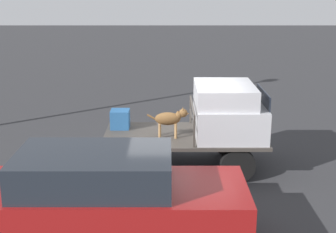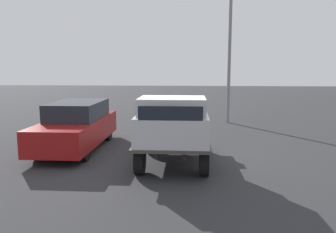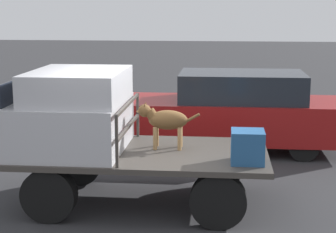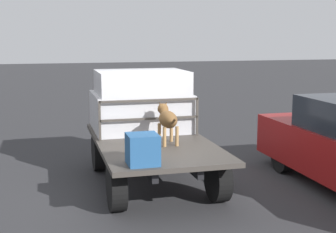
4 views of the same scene
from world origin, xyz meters
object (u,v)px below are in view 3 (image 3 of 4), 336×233
(dog, at_px, (164,120))
(parked_sedan, at_px, (233,111))
(cargo_crate, at_px, (248,147))
(flatbed_truck, at_px, (141,165))

(dog, height_order, parked_sedan, parked_sedan)
(parked_sedan, bearing_deg, dog, 74.82)
(dog, xyz_separation_m, cargo_crate, (-1.23, 0.70, -0.21))
(cargo_crate, bearing_deg, dog, -29.54)
(parked_sedan, bearing_deg, cargo_crate, 95.61)
(flatbed_truck, distance_m, parked_sedan, 3.70)
(flatbed_truck, xyz_separation_m, cargo_crate, (-1.56, 0.50, 0.46))
(dog, distance_m, parked_sedan, 3.42)
(flatbed_truck, bearing_deg, cargo_crate, 162.18)
(dog, bearing_deg, flatbed_truck, 24.43)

